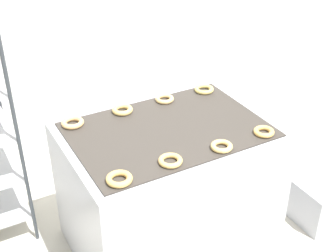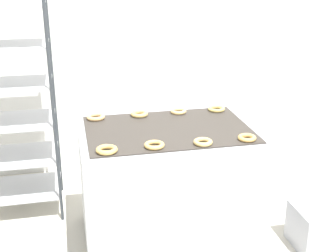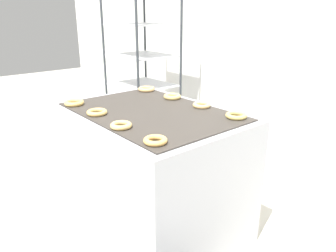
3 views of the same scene
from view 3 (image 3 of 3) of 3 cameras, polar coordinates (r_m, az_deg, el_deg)
wall_back at (r=3.15m, az=18.97°, el=16.38°), size 8.00×0.05×2.80m
fryer_machine at (r=2.33m, az=-2.86°, el=-7.90°), size 1.23×0.89×0.89m
baking_rack_cart at (r=3.41m, az=-4.50°, el=9.60°), size 0.62×0.55×1.84m
donut_near_left at (r=2.38m, az=-16.03°, el=3.91°), size 0.13×0.13×0.03m
donut_near_midleft at (r=2.13m, az=-12.27°, el=2.36°), size 0.13×0.13×0.03m
donut_near_midright at (r=1.86m, az=-8.18°, el=0.12°), size 0.12×0.12×0.03m
donut_near_right at (r=1.63m, az=-2.22°, el=-2.52°), size 0.12×0.12×0.03m
donut_far_left at (r=2.71m, az=-3.79°, el=6.45°), size 0.14×0.14×0.03m
donut_far_midleft at (r=2.46m, az=0.75°, el=5.17°), size 0.13×0.13×0.03m
donut_far_midright at (r=2.25m, az=5.88°, el=3.65°), size 0.12×0.12×0.03m
donut_far_right at (r=2.06m, az=11.78°, el=1.80°), size 0.13×0.13×0.03m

